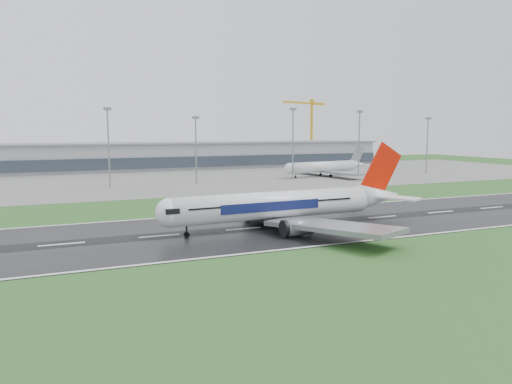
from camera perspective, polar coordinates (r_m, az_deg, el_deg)
name	(u,v)px	position (r m, az deg, el deg)	size (l,w,h in m)	color
ground	(383,217)	(135.32, 14.53, -2.86)	(520.00, 520.00, 0.00)	#24521E
runway	(383,217)	(135.31, 14.53, -2.84)	(400.00, 45.00, 0.10)	black
apron	(226,176)	(245.43, -3.56, 1.83)	(400.00, 130.00, 0.08)	slate
terminal	(193,156)	(301.94, -7.41, 4.22)	(240.00, 36.00, 15.00)	gray
main_airliner	(291,188)	(115.99, 4.07, 0.52)	(64.81, 61.73, 19.14)	white
parked_airliner	(325,161)	(247.70, 8.07, 3.59)	(51.92, 48.34, 15.22)	silver
tower_crane	(312,131)	(350.97, 6.49, 7.06)	(45.18, 2.46, 44.58)	gold
floodmast_1	(109,149)	(206.64, -16.79, 4.80)	(0.64, 0.64, 30.96)	gray
floodmast_2	(196,151)	(213.86, -7.00, 4.72)	(0.64, 0.64, 27.87)	gray
floodmast_3	(293,145)	(231.35, 4.32, 5.48)	(0.64, 0.64, 32.25)	gray
floodmast_4	(359,145)	(250.64, 11.90, 5.41)	(0.64, 0.64, 31.57)	gray
floodmast_5	(427,147)	(278.00, 19.31, 5.02)	(0.64, 0.64, 28.66)	gray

